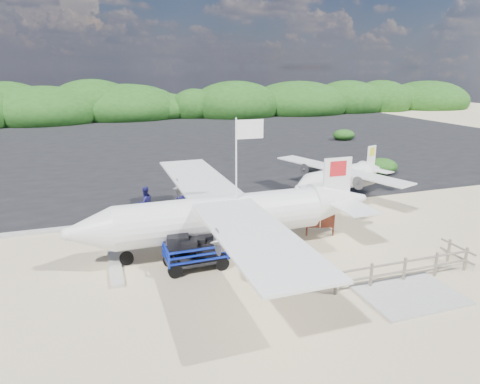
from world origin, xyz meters
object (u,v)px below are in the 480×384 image
object	(u,v)px
flagpole	(236,253)
aircraft_small	(26,148)
crew_a	(181,203)
crew_b	(145,203)
signboard	(320,236)
aircraft_large	(262,155)
baggage_cart	(196,268)
crew_c	(226,207)

from	to	relation	value
flagpole	aircraft_small	bearing A→B (deg)	111.55
crew_a	crew_b	size ratio (longest dim) A/B	0.86
signboard	crew_b	distance (m)	9.42
flagpole	signboard	world-z (taller)	flagpole
crew_b	aircraft_small	bearing A→B (deg)	-87.02
signboard	aircraft_large	bearing A→B (deg)	95.50
baggage_cart	aircraft_small	xyz separation A→B (m)	(-10.37, 32.41, 0.00)
aircraft_large	baggage_cart	bearing A→B (deg)	61.80
baggage_cart	signboard	distance (m)	6.77
aircraft_small	flagpole	bearing A→B (deg)	93.03
crew_c	crew_b	bearing A→B (deg)	-17.16
crew_c	signboard	bearing A→B (deg)	141.58
signboard	crew_c	bearing A→B (deg)	155.66
crew_b	crew_c	distance (m)	4.39
crew_c	aircraft_large	distance (m)	18.48
crew_c	aircraft_large	world-z (taller)	aircraft_large
baggage_cart	signboard	bearing A→B (deg)	11.29
aircraft_small	aircraft_large	bearing A→B (deg)	134.72
signboard	crew_b	bearing A→B (deg)	165.44
signboard	crew_a	xyz separation A→B (m)	(-5.88, 5.03, 0.79)
crew_a	baggage_cart	bearing A→B (deg)	83.62
baggage_cart	crew_b	world-z (taller)	crew_b
flagpole	crew_c	bearing A→B (deg)	79.22
crew_a	crew_c	distance (m)	2.61
signboard	crew_c	distance (m)	5.21
crew_a	aircraft_small	bearing A→B (deg)	-66.89
crew_c	aircraft_small	xyz separation A→B (m)	(-13.23, 27.36, -0.78)
crew_c	aircraft_large	bearing A→B (deg)	-112.57
flagpole	aircraft_large	xyz separation A→B (m)	(9.33, 20.53, 0.00)
crew_b	crew_c	size ratio (longest dim) A/B	1.17
signboard	crew_a	world-z (taller)	crew_a
crew_b	crew_a	bearing A→B (deg)	158.54
crew_c	aircraft_large	size ratio (longest dim) A/B	0.09
crew_a	aircraft_small	distance (m)	28.15
crew_a	crew_c	bearing A→B (deg)	145.00
crew_a	aircraft_large	world-z (taller)	aircraft_large
signboard	crew_a	size ratio (longest dim) A/B	0.93
signboard	crew_b	xyz separation A→B (m)	(-7.81, 5.19, 0.91)
baggage_cart	crew_b	size ratio (longest dim) A/B	1.48
baggage_cart	aircraft_small	distance (m)	34.03
aircraft_small	crew_c	bearing A→B (deg)	97.30
aircraft_small	crew_b	bearing A→B (deg)	91.11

